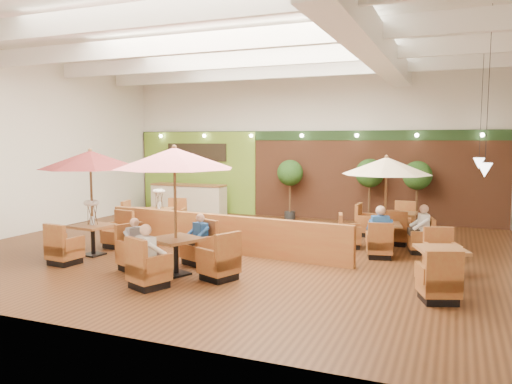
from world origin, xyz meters
The scene contains 17 objects.
room centered at (0.25, 1.22, 3.63)m, with size 14.04×14.00×5.52m.
service_counter centered at (-4.40, 5.10, 0.58)m, with size 3.00×0.75×1.18m.
booth_divider centered at (-0.29, -0.44, 0.49)m, with size 7.07×0.18×0.98m, color brown.
table_0 centered at (-3.14, -1.95, 2.03)m, with size 2.49×2.68×2.69m.
table_1 centered at (-0.24, -2.75, 1.89)m, with size 2.92×2.92×2.79m.
table_2 centered at (3.59, 1.36, 1.72)m, with size 2.55×2.55×2.51m.
table_3 centered at (-3.55, 1.32, 0.45)m, with size 1.87×2.68×1.54m.
table_4 centered at (5.06, -1.57, 0.38)m, with size 1.14×2.81×0.99m.
table_5 centered at (3.52, 3.19, 0.36)m, with size 1.75×2.60×0.97m.
topiary_0 centered at (-0.31, 5.30, 1.62)m, with size 0.94×0.94×2.18m.
topiary_1 centered at (2.54, 5.30, 1.68)m, with size 0.97×0.97×2.25m.
topiary_2 centered at (4.09, 5.30, 1.64)m, with size 0.95×0.95×2.21m.
diner_0 centered at (-0.24, -3.78, 0.76)m, with size 0.45×0.43×0.81m.
diner_1 centered at (-0.24, -1.73, 0.73)m, with size 0.41×0.39×0.73m.
diner_2 centered at (-1.27, -2.75, 0.73)m, with size 0.39×0.40×0.71m.
diner_3 centered at (3.59, 0.45, 0.78)m, with size 0.46×0.42×0.85m.
diner_4 centered at (4.51, 1.36, 0.76)m, with size 0.39×0.43×0.80m.
Camera 1 is at (5.28, -11.85, 2.90)m, focal length 35.00 mm.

